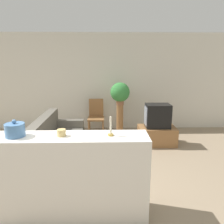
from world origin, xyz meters
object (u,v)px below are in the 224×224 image
object	(u,v)px
couch	(56,147)
potted_plant	(120,93)
television	(157,116)
decorative_bowl	(15,130)
wooden_chair	(96,115)

from	to	relation	value
couch	potted_plant	size ratio (longest dim) A/B	3.52
potted_plant	couch	bearing A→B (deg)	-131.08
television	decorative_bowl	world-z (taller)	decorative_bowl
couch	television	distance (m)	2.40
couch	wooden_chair	world-z (taller)	wooden_chair
television	wooden_chair	bearing A→B (deg)	148.55
television	wooden_chair	distance (m)	1.75
wooden_chair	potted_plant	distance (m)	0.93
wooden_chair	potted_plant	xyz separation A→B (m)	(0.64, -0.20, 0.65)
couch	decorative_bowl	size ratio (longest dim) A/B	9.00
potted_plant	decorative_bowl	world-z (taller)	potted_plant
wooden_chair	decorative_bowl	world-z (taller)	decorative_bowl
couch	wooden_chair	distance (m)	1.92
wooden_chair	potted_plant	bearing A→B (deg)	-17.43
wooden_chair	potted_plant	size ratio (longest dim) A/B	1.58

